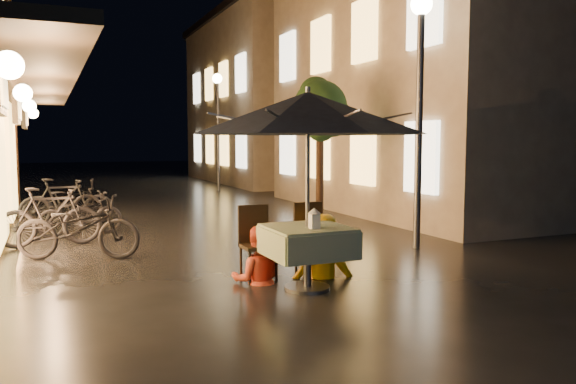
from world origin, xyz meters
name	(u,v)px	position (x,y,z in m)	size (l,w,h in m)	color
ground	(307,297)	(0.00, 0.00, 0.00)	(90.00, 90.00, 0.00)	black
east_building_near	(456,82)	(7.49, 6.50, 3.41)	(7.30, 9.30, 6.80)	#B2A590
east_building_far	(288,100)	(7.49, 18.00, 3.66)	(7.30, 10.30, 7.30)	#B2A590
street_tree	(320,111)	(2.41, 4.51, 2.42)	(1.43, 1.20, 3.15)	black
streetlamp_near	(420,74)	(3.00, 2.00, 2.92)	(0.36, 0.36, 4.23)	#59595E
streetlamp_far	(218,110)	(3.00, 14.00, 2.92)	(0.36, 0.36, 4.23)	#59595E
cafe_table	(307,242)	(0.15, 0.32, 0.59)	(0.99, 0.99, 0.78)	#59595E
patio_umbrella	(308,113)	(0.15, 0.32, 2.15)	(2.83, 2.83, 2.46)	#59595E
cafe_chair_left	(256,239)	(-0.25, 1.06, 0.54)	(0.42, 0.42, 0.97)	black
cafe_chair_right	(311,235)	(0.55, 1.06, 0.54)	(0.42, 0.42, 0.97)	black
table_lantern	(314,217)	(0.15, 0.13, 0.92)	(0.16, 0.16, 0.25)	white
person_orange	(257,228)	(-0.28, 0.91, 0.71)	(0.69, 0.53, 1.41)	#E24A2E
person_yellow	(322,216)	(0.62, 0.84, 0.82)	(1.06, 0.61, 1.65)	#FFB306
bicycle_0	(78,228)	(-2.33, 3.29, 0.49)	(0.65, 1.87, 0.98)	black
bicycle_1	(50,217)	(-2.73, 4.60, 0.51)	(0.48, 1.71, 1.03)	black
bicycle_2	(80,214)	(-2.19, 5.58, 0.42)	(0.56, 1.61, 0.84)	black
bicycle_3	(61,202)	(-2.49, 7.06, 0.51)	(0.48, 1.71, 1.03)	black
bicycle_4	(68,202)	(-2.34, 7.31, 0.49)	(0.65, 1.87, 0.98)	black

